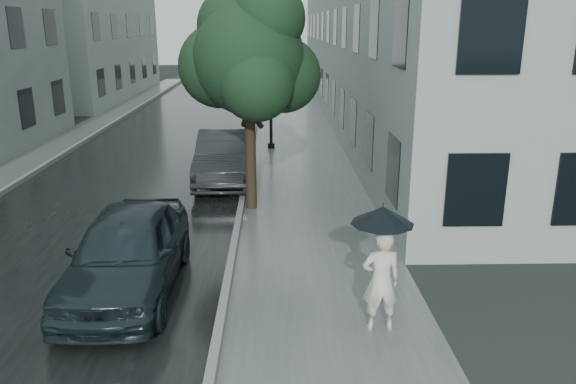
{
  "coord_description": "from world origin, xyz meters",
  "views": [
    {
      "loc": [
        -0.66,
        -9.04,
        4.76
      ],
      "look_at": [
        -0.39,
        2.44,
        1.3
      ],
      "focal_mm": 35.0,
      "sensor_mm": 36.0,
      "label": 1
    }
  ],
  "objects_px": {
    "car_far": "(226,156)",
    "pedestrian": "(381,281)",
    "street_tree": "(249,57)",
    "car_near": "(128,251)",
    "lamp_post": "(267,67)"
  },
  "relations": [
    {
      "from": "street_tree",
      "to": "car_far",
      "type": "distance_m",
      "value": 4.21
    },
    {
      "from": "street_tree",
      "to": "car_far",
      "type": "height_order",
      "value": "street_tree"
    },
    {
      "from": "pedestrian",
      "to": "lamp_post",
      "type": "bearing_deg",
      "value": -85.52
    },
    {
      "from": "lamp_post",
      "to": "car_far",
      "type": "height_order",
      "value": "lamp_post"
    },
    {
      "from": "pedestrian",
      "to": "lamp_post",
      "type": "relative_size",
      "value": 0.31
    },
    {
      "from": "car_near",
      "to": "car_far",
      "type": "bearing_deg",
      "value": 81.06
    },
    {
      "from": "lamp_post",
      "to": "car_near",
      "type": "distance_m",
      "value": 12.85
    },
    {
      "from": "car_far",
      "to": "street_tree",
      "type": "bearing_deg",
      "value": -71.98
    },
    {
      "from": "street_tree",
      "to": "car_near",
      "type": "distance_m",
      "value": 6.22
    },
    {
      "from": "car_far",
      "to": "pedestrian",
      "type": "bearing_deg",
      "value": -71.45
    },
    {
      "from": "pedestrian",
      "to": "street_tree",
      "type": "relative_size",
      "value": 0.3
    },
    {
      "from": "street_tree",
      "to": "car_near",
      "type": "bearing_deg",
      "value": -112.69
    },
    {
      "from": "car_near",
      "to": "street_tree",
      "type": "bearing_deg",
      "value": 67.11
    },
    {
      "from": "lamp_post",
      "to": "car_far",
      "type": "relative_size",
      "value": 1.17
    },
    {
      "from": "street_tree",
      "to": "lamp_post",
      "type": "distance_m",
      "value": 7.51
    }
  ]
}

